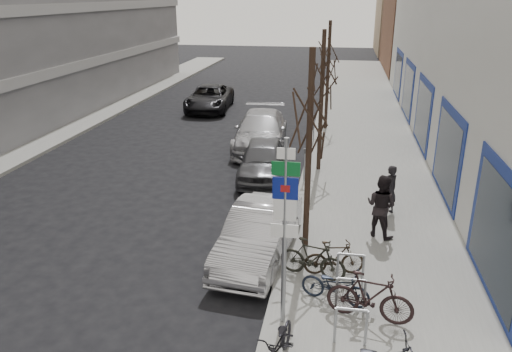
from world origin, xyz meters
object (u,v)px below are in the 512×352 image
at_px(tree_mid, 323,68).
at_px(parked_car_mid, 263,159).
at_px(bike_near_right, 370,296).
at_px(bike_mid_curb, 336,283).
at_px(tree_near, 311,104).
at_px(bike_far_inner, 334,257).
at_px(pedestrian_near, 389,190).
at_px(bike_rack, 351,291).
at_px(highway_sign_pole, 285,223).
at_px(meter_mid, 305,162).
at_px(lane_car, 210,98).
at_px(pedestrian_far, 381,205).
at_px(tree_far, 329,50).
at_px(bike_near_left, 280,343).
at_px(bike_mid_inner, 313,258).
at_px(parked_car_front, 259,234).
at_px(meter_back, 314,125).
at_px(parked_car_back, 261,131).

bearing_deg(tree_mid, parked_car_mid, -155.79).
height_order(bike_near_right, bike_mid_curb, bike_near_right).
xyz_separation_m(tree_near, bike_far_inner, (0.81, -1.40, -3.49)).
bearing_deg(pedestrian_near, bike_rack, 39.08).
distance_m(bike_rack, bike_mid_curb, 0.45).
relative_size(highway_sign_pole, meter_mid, 3.31).
xyz_separation_m(parked_car_mid, lane_car, (-5.10, 11.26, 0.00)).
relative_size(parked_car_mid, pedestrian_near, 2.69).
height_order(bike_mid_curb, pedestrian_far, pedestrian_far).
xyz_separation_m(tree_far, meter_mid, (-0.45, -8.00, -3.19)).
xyz_separation_m(bike_near_right, lane_car, (-8.79, 19.93, 0.02)).
distance_m(parked_car_mid, pedestrian_near, 5.38).
bearing_deg(bike_mid_curb, pedestrian_near, -0.45).
bearing_deg(parked_car_mid, bike_near_right, -71.16).
relative_size(meter_mid, pedestrian_far, 0.68).
relative_size(bike_far_inner, pedestrian_far, 0.82).
bearing_deg(tree_mid, meter_mid, -106.70).
relative_size(bike_near_left, pedestrian_far, 0.92).
bearing_deg(tree_far, bike_rack, -85.68).
distance_m(bike_near_left, bike_near_right, 2.44).
distance_m(bike_rack, bike_mid_inner, 1.58).
relative_size(bike_near_right, parked_car_front, 0.43).
relative_size(meter_back, bike_far_inner, 0.83).
xyz_separation_m(bike_rack, parked_car_mid, (-3.29, 8.46, 0.07)).
distance_m(meter_mid, bike_far_inner, 6.53).
bearing_deg(highway_sign_pole, parked_car_front, 109.31).
bearing_deg(parked_car_mid, meter_back, 67.46).
bearing_deg(meter_back, tree_far, 79.80).
bearing_deg(parked_car_front, tree_mid, 86.41).
bearing_deg(meter_mid, bike_near_left, -87.90).
bearing_deg(bike_near_right, tree_mid, 19.79).
xyz_separation_m(bike_near_right, pedestrian_far, (0.44, 4.08, 0.37)).
bearing_deg(tree_near, bike_far_inner, -59.85).
bearing_deg(bike_far_inner, bike_mid_inner, 100.50).
bearing_deg(lane_car, meter_mid, -64.84).
height_order(meter_back, bike_mid_curb, meter_back).
height_order(tree_near, bike_far_inner, tree_near).
height_order(bike_near_right, parked_car_front, parked_car_front).
relative_size(parked_car_mid, lane_car, 0.81).
bearing_deg(lane_car, tree_far, -32.51).
distance_m(tree_near, meter_back, 10.98).
height_order(tree_mid, bike_mid_curb, tree_mid).
distance_m(lane_car, pedestrian_near, 17.15).
bearing_deg(lane_car, pedestrian_near, -60.57).
height_order(bike_near_left, bike_mid_curb, bike_near_left).
xyz_separation_m(tree_mid, pedestrian_far, (2.04, -5.53, -3.02)).
distance_m(bike_near_right, pedestrian_near, 5.77).
relative_size(parked_car_back, pedestrian_far, 3.01).
xyz_separation_m(highway_sign_pole, bike_far_inner, (1.01, 2.12, -1.85)).
relative_size(bike_far_inner, parked_car_front, 0.35).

